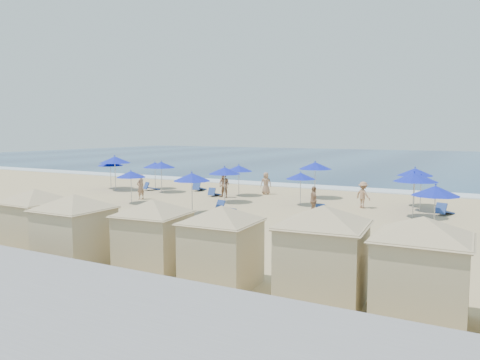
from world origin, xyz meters
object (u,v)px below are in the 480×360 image
Objects in this scene: umbrella_3 at (131,174)px; umbrella_6 at (192,177)px; beachgoer_4 at (266,183)px; umbrella_10 at (414,177)px; umbrella_12 at (421,179)px; umbrella_11 at (435,191)px; beachgoer_2 at (314,201)px; umbrella_2 at (161,165)px; umbrella_9 at (415,172)px; umbrella_7 at (315,166)px; beachgoer_0 at (141,187)px; umbrella_4 at (239,168)px; cabana_5 at (422,256)px; umbrella_5 at (225,171)px; cabana_1 at (75,222)px; beachgoer_3 at (363,195)px; umbrella_13 at (155,165)px; umbrella_1 at (115,160)px; umbrella_8 at (301,176)px; cabana_0 at (35,213)px; cabana_2 at (153,227)px; trash_bin at (304,229)px; beachgoer_1 at (224,185)px; cabana_3 at (222,235)px; umbrella_0 at (110,163)px; cabana_4 at (323,242)px.

umbrella_6 reaches higher than umbrella_3.
beachgoer_4 is (5.68, 7.93, -1.05)m from umbrella_3.
umbrella_10 reaches higher than umbrella_12.
beachgoer_2 is (-6.39, 2.50, -1.22)m from umbrella_11.
umbrella_2 is 17.79m from umbrella_9.
umbrella_7 is 11.90m from beachgoer_0.
umbrella_4 is 6.93m from beachgoer_0.
cabana_5 is 1.92× the size of umbrella_5.
cabana_1 is at bearing 64.07° from beachgoer_4.
umbrella_13 is at bearing 24.68° from beachgoer_3.
umbrella_12 reaches higher than beachgoer_4.
umbrella_7 reaches higher than beachgoer_0.
beachgoer_0 is (4.88, -2.75, -1.53)m from umbrella_1.
cabana_0 is at bearing -105.60° from umbrella_8.
cabana_2 is at bearing -52.48° from umbrella_2.
trash_bin is 0.36× the size of umbrella_12.
beachgoer_1 is (-6.77, 15.86, -0.63)m from cabana_2.
cabana_1 reaches higher than umbrella_8.
trash_bin is 0.49× the size of beachgoer_2.
trash_bin is 0.33× the size of umbrella_6.
cabana_1 reaches higher than umbrella_10.
umbrella_12 is at bearing 1.44° from umbrella_2.
umbrella_11 is (8.29, -5.36, 0.19)m from umbrella_8.
cabana_5 is (5.55, -0.04, 0.11)m from cabana_3.
umbrella_12 is at bearing 12.34° from umbrella_5.
cabana_2 is 1.79× the size of umbrella_0.
umbrella_12 is at bearing 7.83° from beachgoer_1.
cabana_1 is 21.09m from umbrella_1.
umbrella_1 is (-10.88, 15.55, 0.82)m from cabana_0.
umbrella_2 is (-14.95, 16.14, 0.54)m from cabana_3.
umbrella_8 reaches higher than beachgoer_1.
beachgoer_2 is (13.31, -3.66, -1.27)m from umbrella_2.
cabana_1 is 20.63m from umbrella_9.
cabana_2 reaches higher than umbrella_11.
umbrella_0 is (-14.78, 16.87, 0.45)m from cabana_1.
umbrella_1 reaches higher than beachgoer_3.
umbrella_12 is at bearing 107.44° from beachgoer_0.
umbrella_11 reaches higher than trash_bin.
umbrella_7 is 1.06× the size of umbrella_9.
beachgoer_1 is at bearing 31.00° from beachgoer_3.
umbrella_5 is at bearing 162.51° from umbrella_11.
beachgoer_1 is (4.54, 3.34, 0.05)m from beachgoer_0.
umbrella_2 is at bearing 38.50° from beachgoer_2.
cabana_4 reaches higher than cabana_5.
umbrella_1 is 15.25m from umbrella_8.
cabana_1 is 13.80m from beachgoer_2.
umbrella_7 is 1.18× the size of umbrella_13.
cabana_4 reaches higher than umbrella_2.
umbrella_10 is 4.55m from umbrella_11.
cabana_0 is 14.35m from umbrella_5.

